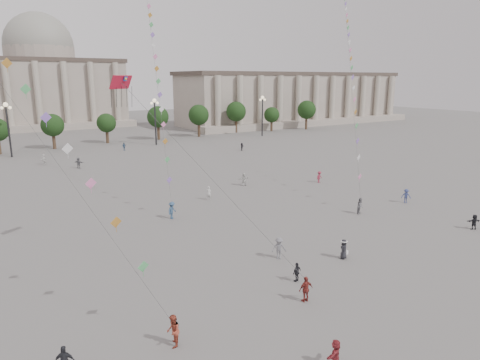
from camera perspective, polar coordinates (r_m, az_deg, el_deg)
ground at (r=35.18m, az=7.78°, el=-12.10°), size 360.00×360.00×0.00m
hall_east at (r=152.11m, az=7.24°, el=10.76°), size 84.00×26.22×17.20m
hall_central at (r=154.86m, az=-24.78°, el=11.87°), size 48.30×34.30×35.50m
tree_row at (r=104.76m, az=-20.56°, el=7.23°), size 137.12×5.12×8.00m
lamp_post_mid_west at (r=94.74m, az=-28.61°, el=7.09°), size 2.00×0.90×10.65m
lamp_post_mid_east at (r=101.04m, az=-11.28°, el=8.74°), size 2.00×0.90×10.65m
lamp_post_far_east at (r=115.08m, az=3.01°, el=9.51°), size 2.00×0.90×10.65m
person_crowd_0 at (r=95.27m, az=-15.21°, el=4.33°), size 1.08×0.77×1.71m
person_crowd_3 at (r=49.97m, az=28.76°, el=-4.93°), size 1.53×1.00×1.58m
person_crowd_4 at (r=84.30m, az=-24.69°, el=2.52°), size 1.32×1.86×1.93m
person_crowd_6 at (r=37.09m, az=5.22°, el=-9.03°), size 1.42×1.18×1.91m
person_crowd_7 at (r=61.56m, az=0.53°, el=0.11°), size 1.77×0.67×1.87m
person_crowd_8 at (r=64.49m, az=10.53°, el=0.41°), size 1.20×0.84×1.70m
person_crowd_9 at (r=91.93m, az=0.25°, el=4.46°), size 1.49×1.34×1.65m
person_crowd_12 at (r=78.65m, az=-20.72°, el=2.16°), size 1.51×1.73×1.89m
person_crowd_13 at (r=54.45m, az=-4.19°, el=-1.74°), size 0.78×0.68×1.79m
person_crowd_14 at (r=56.86m, az=21.27°, el=-1.99°), size 1.26×1.29×1.77m
tourist_0 at (r=30.72m, az=8.78°, el=-14.18°), size 1.12×0.54×1.85m
tourist_2 at (r=25.03m, az=12.61°, el=-21.67°), size 1.57×1.10×1.63m
tourist_4 at (r=33.43m, az=7.60°, el=-12.07°), size 0.95×0.56×1.51m
kite_flyer_0 at (r=26.22m, az=-8.91°, el=-19.28°), size 1.08×1.17×1.95m
kite_flyer_1 at (r=47.64m, az=-9.06°, el=-4.01°), size 1.43×1.28×1.93m
kite_flyer_2 at (r=50.65m, az=15.75°, el=-3.36°), size 1.09×0.98×1.84m
hat_person at (r=38.02m, az=13.68°, el=-8.89°), size 1.00×0.87×1.72m
dragon_kite at (r=34.51m, az=-15.28°, el=11.12°), size 5.15×7.19×20.04m
kite_train_mid at (r=69.20m, az=-12.09°, el=21.62°), size 13.11×41.35×61.87m
kite_train_east at (r=74.29m, az=14.42°, el=16.49°), size 31.50×35.82×59.00m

